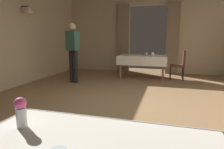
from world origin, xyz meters
The scene contains 9 objects.
ground centered at (0.00, 0.00, 0.00)m, with size 10.08×10.08×0.00m, color olive.
wall_back centered at (0.00, 4.18, 1.52)m, with size 6.40×0.27×3.00m.
dining_table_mid centered at (0.00, 2.90, 0.66)m, with size 1.55×0.93×0.75m.
chair_mid_right centered at (1.16, 3.01, 0.52)m, with size 0.44×0.44×0.93m.
flower_vase_near centered at (-0.05, -2.54, 0.85)m, with size 0.07×0.07×0.18m.
glass_mid_a centered at (0.32, 2.72, 0.81)m, with size 0.08×0.08×0.11m, color silver.
glass_mid_b centered at (0.10, 3.02, 0.79)m, with size 0.08×0.08×0.08m, color silver.
plate_mid_c centered at (0.36, 3.21, 0.76)m, with size 0.21×0.21×0.01m, color white.
person_waiter_by_doorway centered at (-1.86, 1.65, 1.02)m, with size 0.41×0.32×1.72m.
Camera 1 is at (0.77, -3.43, 1.27)m, focal length 31.08 mm.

